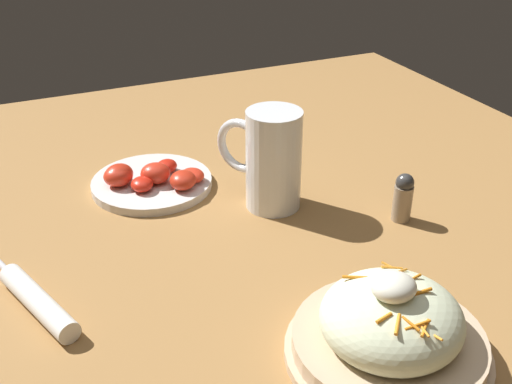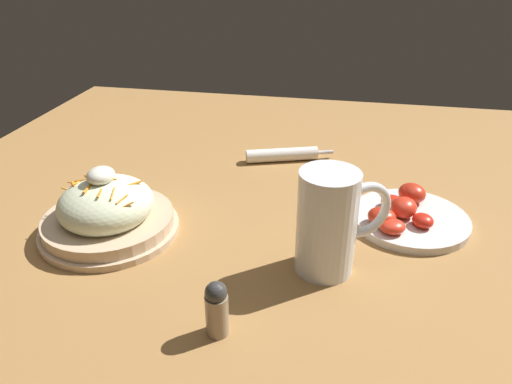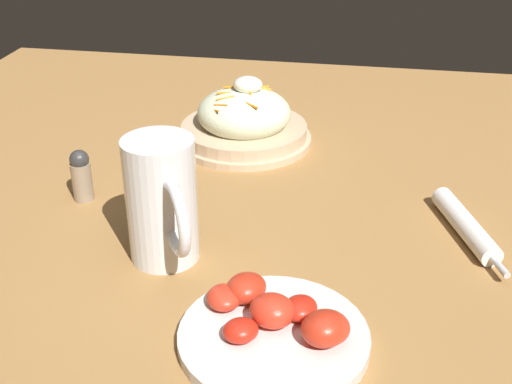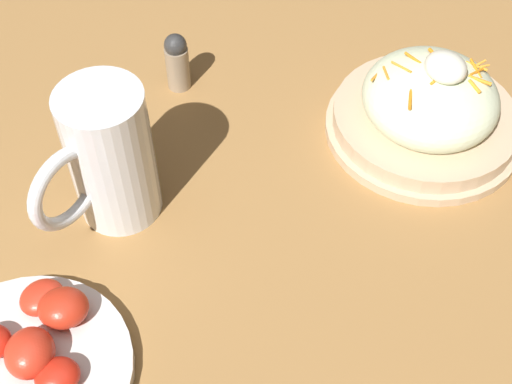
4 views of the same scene
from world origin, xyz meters
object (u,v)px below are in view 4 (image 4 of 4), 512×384
beer_mug (110,164)px  tomato_plate (27,371)px  salad_plate (428,108)px  salt_shaker (177,61)px

beer_mug → tomato_plate: beer_mug is taller
beer_mug → tomato_plate: bearing=141.2°
tomato_plate → beer_mug: bearing=-38.8°
salad_plate → beer_mug: (0.03, 0.35, 0.03)m
salad_plate → beer_mug: bearing=85.5°
tomato_plate → salt_shaker: salt_shaker is taller
salad_plate → salt_shaker: bearing=51.5°
beer_mug → salt_shaker: bearing=-37.4°
tomato_plate → salt_shaker: 0.40m
beer_mug → tomato_plate: (-0.16, 0.13, -0.05)m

